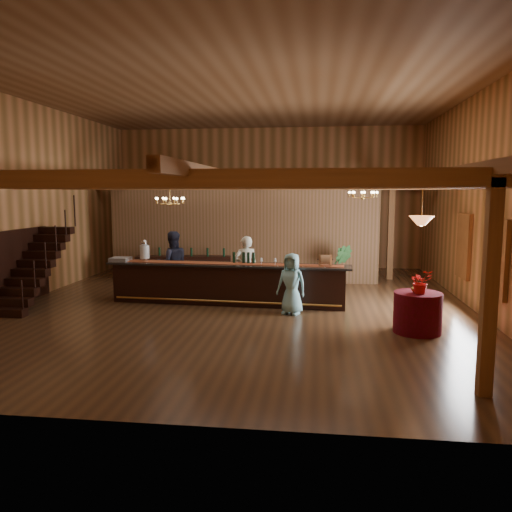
# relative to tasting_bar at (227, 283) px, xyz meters

# --- Properties ---
(floor) EXTENTS (14.00, 14.00, 0.00)m
(floor) POSITION_rel_tasting_bar_xyz_m (0.37, -0.03, -0.56)
(floor) COLOR #4F321C
(floor) RESTS_ON ground
(ceiling) EXTENTS (14.00, 14.00, 0.00)m
(ceiling) POSITION_rel_tasting_bar_xyz_m (0.37, -0.03, 4.94)
(ceiling) COLOR brown
(ceiling) RESTS_ON wall_back
(wall_back) EXTENTS (12.00, 0.10, 5.50)m
(wall_back) POSITION_rel_tasting_bar_xyz_m (0.37, 6.97, 2.19)
(wall_back) COLOR #B87745
(wall_back) RESTS_ON floor
(wall_front) EXTENTS (12.00, 0.10, 5.50)m
(wall_front) POSITION_rel_tasting_bar_xyz_m (0.37, -7.03, 2.19)
(wall_front) COLOR #B87745
(wall_front) RESTS_ON floor
(wall_left) EXTENTS (0.10, 14.00, 5.50)m
(wall_left) POSITION_rel_tasting_bar_xyz_m (-5.63, -0.03, 2.19)
(wall_left) COLOR #B87745
(wall_left) RESTS_ON floor
(wall_right) EXTENTS (0.10, 14.00, 5.50)m
(wall_right) POSITION_rel_tasting_bar_xyz_m (6.37, -0.03, 2.19)
(wall_right) COLOR #B87745
(wall_right) RESTS_ON floor
(beam_grid) EXTENTS (11.90, 13.90, 0.39)m
(beam_grid) POSITION_rel_tasting_bar_xyz_m (0.37, 0.48, 2.69)
(beam_grid) COLOR #985D30
(beam_grid) RESTS_ON wall_left
(support_posts) EXTENTS (9.20, 10.20, 3.20)m
(support_posts) POSITION_rel_tasting_bar_xyz_m (0.37, -0.53, 1.04)
(support_posts) COLOR #985D30
(support_posts) RESTS_ON floor
(partition_wall) EXTENTS (9.00, 0.18, 3.10)m
(partition_wall) POSITION_rel_tasting_bar_xyz_m (-0.13, 3.47, 0.99)
(partition_wall) COLOR brown
(partition_wall) RESTS_ON floor
(window_right_front) EXTENTS (0.12, 1.05, 1.75)m
(window_right_front) POSITION_rel_tasting_bar_xyz_m (6.32, -1.63, 0.99)
(window_right_front) COLOR white
(window_right_front) RESTS_ON wall_right
(window_right_back) EXTENTS (0.12, 1.05, 1.75)m
(window_right_back) POSITION_rel_tasting_bar_xyz_m (6.32, 0.97, 0.99)
(window_right_back) COLOR white
(window_right_back) RESTS_ON wall_right
(staircase) EXTENTS (1.00, 2.80, 2.00)m
(staircase) POSITION_rel_tasting_bar_xyz_m (-5.08, -0.77, 0.44)
(staircase) COLOR black
(staircase) RESTS_ON floor
(backroom_boxes) EXTENTS (4.10, 0.60, 1.10)m
(backroom_boxes) POSITION_rel_tasting_bar_xyz_m (0.07, 5.47, -0.03)
(backroom_boxes) COLOR black
(backroom_boxes) RESTS_ON floor
(tasting_bar) EXTENTS (6.60, 1.20, 1.11)m
(tasting_bar) POSITION_rel_tasting_bar_xyz_m (0.00, 0.00, 0.00)
(tasting_bar) COLOR black
(tasting_bar) RESTS_ON floor
(beverage_dispenser) EXTENTS (0.26, 0.26, 0.60)m
(beverage_dispenser) POSITION_rel_tasting_bar_xyz_m (-2.35, 0.18, 0.83)
(beverage_dispenser) COLOR silver
(beverage_dispenser) RESTS_ON tasting_bar
(glass_rack_tray) EXTENTS (0.50, 0.50, 0.10)m
(glass_rack_tray) POSITION_rel_tasting_bar_xyz_m (-3.03, 0.12, 0.59)
(glass_rack_tray) COLOR gray
(glass_rack_tray) RESTS_ON tasting_bar
(raffle_drum) EXTENTS (0.34, 0.24, 0.30)m
(raffle_drum) POSITION_rel_tasting_bar_xyz_m (2.59, -0.19, 0.71)
(raffle_drum) COLOR brown
(raffle_drum) RESTS_ON tasting_bar
(bar_bottle_0) EXTENTS (0.07, 0.07, 0.30)m
(bar_bottle_0) POSITION_rel_tasting_bar_xyz_m (0.16, 0.12, 0.69)
(bar_bottle_0) COLOR black
(bar_bottle_0) RESTS_ON tasting_bar
(bar_bottle_1) EXTENTS (0.07, 0.07, 0.30)m
(bar_bottle_1) POSITION_rel_tasting_bar_xyz_m (0.43, 0.10, 0.69)
(bar_bottle_1) COLOR black
(bar_bottle_1) RESTS_ON tasting_bar
(bar_bottle_2) EXTENTS (0.07, 0.07, 0.30)m
(bar_bottle_2) POSITION_rel_tasting_bar_xyz_m (0.55, 0.10, 0.69)
(bar_bottle_2) COLOR black
(bar_bottle_2) RESTS_ON tasting_bar
(bar_bottle_3) EXTENTS (0.07, 0.07, 0.30)m
(bar_bottle_3) POSITION_rel_tasting_bar_xyz_m (0.70, 0.09, 0.69)
(bar_bottle_3) COLOR black
(bar_bottle_3) RESTS_ON tasting_bar
(backbar_shelf) EXTENTS (3.17, 0.95, 0.88)m
(backbar_shelf) POSITION_rel_tasting_bar_xyz_m (-2.03, 3.00, -0.12)
(backbar_shelf) COLOR black
(backbar_shelf) RESTS_ON floor
(round_table) EXTENTS (1.01, 1.01, 0.87)m
(round_table) POSITION_rel_tasting_bar_xyz_m (4.53, -2.23, -0.12)
(round_table) COLOR #400906
(round_table) RESTS_ON floor
(chandelier_left) EXTENTS (0.80, 0.80, 0.59)m
(chandelier_left) POSITION_rel_tasting_bar_xyz_m (-1.62, 0.27, 2.21)
(chandelier_left) COLOR gold
(chandelier_left) RESTS_ON beam_grid
(chandelier_right) EXTENTS (0.80, 0.80, 0.43)m
(chandelier_right) POSITION_rel_tasting_bar_xyz_m (3.64, 1.43, 2.37)
(chandelier_right) COLOR gold
(chandelier_right) RESTS_ON beam_grid
(pendant_lamp) EXTENTS (0.52, 0.52, 0.90)m
(pendant_lamp) POSITION_rel_tasting_bar_xyz_m (4.53, -2.23, 1.85)
(pendant_lamp) COLOR gold
(pendant_lamp) RESTS_ON beam_grid
(bartender) EXTENTS (0.73, 0.57, 1.78)m
(bartender) POSITION_rel_tasting_bar_xyz_m (0.40, 0.72, 0.33)
(bartender) COLOR silver
(bartender) RESTS_ON floor
(staff_second) EXTENTS (1.12, 1.02, 1.88)m
(staff_second) POSITION_rel_tasting_bar_xyz_m (-1.76, 0.83, 0.38)
(staff_second) COLOR #212336
(staff_second) RESTS_ON floor
(guest) EXTENTS (0.86, 0.70, 1.51)m
(guest) POSITION_rel_tasting_bar_xyz_m (1.76, -0.91, 0.20)
(guest) COLOR #81C2CB
(guest) RESTS_ON floor
(floor_plant) EXTENTS (0.77, 0.64, 1.36)m
(floor_plant) POSITION_rel_tasting_bar_xyz_m (3.09, 2.74, 0.12)
(floor_plant) COLOR #234E21
(floor_plant) RESTS_ON floor
(table_flowers) EXTENTS (0.55, 0.51, 0.51)m
(table_flowers) POSITION_rel_tasting_bar_xyz_m (4.55, -2.34, 0.57)
(table_flowers) COLOR red
(table_flowers) RESTS_ON round_table
(table_vase) EXTENTS (0.21, 0.21, 0.32)m
(table_vase) POSITION_rel_tasting_bar_xyz_m (4.47, -2.23, 0.48)
(table_vase) COLOR gold
(table_vase) RESTS_ON round_table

